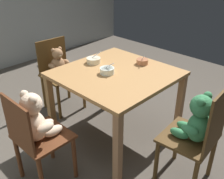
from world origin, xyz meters
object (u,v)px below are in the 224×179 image
(teddy_chair_far_center, at_px, (59,68))
(metal_pail, at_px, (54,55))
(teddy_chair_near_front, at_px, (197,126))
(porridge_bowl_cream_far_center, at_px, (94,60))
(porridge_bowl_terracotta_near_right, at_px, (142,61))
(teddy_chair_near_left, at_px, (36,126))
(dining_table, at_px, (116,82))
(porridge_bowl_white_center, at_px, (107,71))

(teddy_chair_far_center, bearing_deg, metal_pail, 152.12)
(teddy_chair_near_front, height_order, porridge_bowl_cream_far_center, teddy_chair_near_front)
(porridge_bowl_terracotta_near_right, bearing_deg, teddy_chair_near_left, 177.09)
(porridge_bowl_terracotta_near_right, bearing_deg, teddy_chair_near_front, -113.83)
(teddy_chair_near_front, relative_size, porridge_bowl_terracotta_near_right, 7.82)
(dining_table, relative_size, porridge_bowl_cream_far_center, 7.03)
(teddy_chair_near_left, bearing_deg, teddy_chair_near_front, -47.03)
(teddy_chair_near_left, xyz_separation_m, metal_pail, (1.61, 2.14, -0.43))
(dining_table, bearing_deg, porridge_bowl_terracotta_near_right, -8.83)
(porridge_bowl_cream_far_center, bearing_deg, dining_table, -91.79)
(porridge_bowl_cream_far_center, relative_size, metal_pail, 0.54)
(teddy_chair_near_left, distance_m, porridge_bowl_terracotta_near_right, 1.21)
(dining_table, height_order, teddy_chair_near_front, teddy_chair_near_front)
(teddy_chair_near_front, distance_m, porridge_bowl_terracotta_near_right, 0.92)
(porridge_bowl_terracotta_near_right, bearing_deg, porridge_bowl_white_center, 167.33)
(dining_table, bearing_deg, porridge_bowl_cream_far_center, 88.21)
(teddy_chair_near_front, xyz_separation_m, porridge_bowl_cream_far_center, (0.04, 1.19, 0.19))
(porridge_bowl_cream_far_center, height_order, porridge_bowl_terracotta_near_right, porridge_bowl_cream_far_center)
(dining_table, bearing_deg, teddy_chair_near_left, 179.35)
(dining_table, relative_size, porridge_bowl_white_center, 6.94)
(dining_table, height_order, porridge_bowl_white_center, porridge_bowl_white_center)
(porridge_bowl_white_center, bearing_deg, porridge_bowl_terracotta_near_right, -12.67)
(metal_pail, bearing_deg, porridge_bowl_terracotta_near_right, -100.52)
(porridge_bowl_white_center, bearing_deg, metal_pail, 68.94)
(teddy_chair_far_center, bearing_deg, teddy_chair_near_left, -40.50)
(dining_table, distance_m, porridge_bowl_white_center, 0.15)
(teddy_chair_far_center, relative_size, metal_pail, 3.12)
(teddy_chair_far_center, distance_m, porridge_bowl_terracotta_near_right, 1.02)
(teddy_chair_far_center, bearing_deg, porridge_bowl_white_center, 0.84)
(teddy_chair_far_center, bearing_deg, porridge_bowl_cream_far_center, 8.28)
(teddy_chair_far_center, relative_size, porridge_bowl_white_center, 5.77)
(teddy_chair_near_left, bearing_deg, porridge_bowl_white_center, 1.69)
(dining_table, height_order, metal_pail, dining_table)
(dining_table, xyz_separation_m, teddy_chair_near_left, (-0.87, 0.01, -0.06))
(porridge_bowl_white_center, distance_m, metal_pail, 2.34)
(dining_table, xyz_separation_m, teddy_chair_near_front, (-0.03, -0.87, -0.06))
(dining_table, bearing_deg, teddy_chair_far_center, 92.46)
(dining_table, bearing_deg, teddy_chair_near_front, -92.23)
(porridge_bowl_cream_far_center, bearing_deg, teddy_chair_near_left, -160.70)
(teddy_chair_near_left, distance_m, porridge_bowl_white_center, 0.82)
(porridge_bowl_cream_far_center, xyz_separation_m, porridge_bowl_terracotta_near_right, (0.32, -0.37, -0.00))
(teddy_chair_near_left, height_order, porridge_bowl_terracotta_near_right, teddy_chair_near_left)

